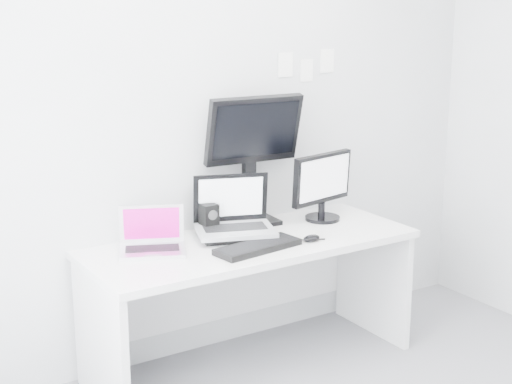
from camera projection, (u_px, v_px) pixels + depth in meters
back_wall at (217, 117)px, 4.25m from camera, size 3.60×0.00×3.60m
desk at (251, 304)px, 4.21m from camera, size 1.80×0.70×0.73m
macbook at (152, 230)px, 3.88m from camera, size 0.40×0.36×0.25m
speaker at (209, 219)px, 4.20m from camera, size 0.10×0.10×0.17m
dell_laptop at (235, 208)px, 4.11m from camera, size 0.50×0.44×0.34m
rear_monitor at (252, 159)px, 4.32m from camera, size 0.57×0.23×0.77m
samsung_monitor at (323, 186)px, 4.45m from camera, size 0.48×0.29×0.41m
keyboard at (258, 247)px, 3.96m from camera, size 0.49×0.23×0.03m
mouse at (312, 238)px, 4.10m from camera, size 0.11×0.08×0.03m
wall_note_0 at (285, 65)px, 4.42m from camera, size 0.10×0.00×0.14m
wall_note_1 at (307, 71)px, 4.50m from camera, size 0.09×0.00×0.13m
wall_note_2 at (327, 61)px, 4.57m from camera, size 0.10×0.00×0.14m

